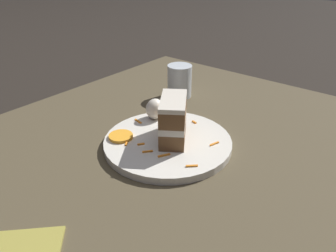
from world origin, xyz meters
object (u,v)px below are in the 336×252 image
at_px(plate, 168,143).
at_px(cream_dollop, 155,109).
at_px(cake_slice, 173,119).
at_px(drinking_glass, 179,83).
at_px(orange_garnish, 121,136).

bearing_deg(plate, cream_dollop, 56.07).
distance_m(plate, cake_slice, 0.06).
xyz_separation_m(plate, drinking_glass, (0.24, 0.15, 0.03)).
xyz_separation_m(plate, orange_garnish, (-0.06, 0.09, 0.01)).
xyz_separation_m(cake_slice, orange_garnish, (-0.07, 0.09, -0.05)).
bearing_deg(orange_garnish, cream_dollop, 1.76).
relative_size(plate, drinking_glass, 3.00).
xyz_separation_m(orange_garnish, drinking_glass, (0.30, 0.07, 0.02)).
height_order(plate, cake_slice, cake_slice).
bearing_deg(cream_dollop, drinking_glass, 18.86).
xyz_separation_m(cake_slice, drinking_glass, (0.23, 0.16, -0.02)).
relative_size(cream_dollop, drinking_glass, 0.54).
relative_size(cake_slice, orange_garnish, 2.24).
height_order(cream_dollop, orange_garnish, cream_dollop).
relative_size(plate, orange_garnish, 5.24).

